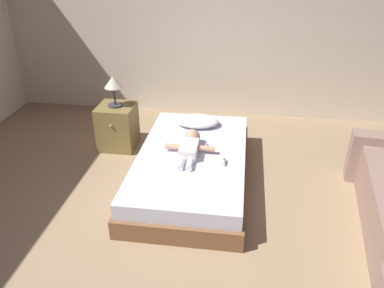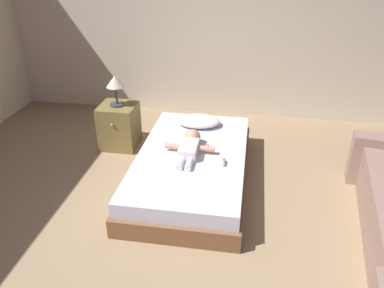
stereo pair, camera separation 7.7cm
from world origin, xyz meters
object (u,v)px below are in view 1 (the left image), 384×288
object	(u,v)px
toothbrush	(209,147)
lamp	(113,84)
baby_bottle	(223,161)
baby	(190,146)
nightstand	(118,126)
pillow	(197,121)
bed	(192,167)

from	to	relation	value
toothbrush	lamp	size ratio (longest dim) A/B	0.38
toothbrush	lamp	world-z (taller)	lamp
toothbrush	baby_bottle	size ratio (longest dim) A/B	1.35
baby	nightstand	bearing A→B (deg)	147.67
pillow	bed	bearing A→B (deg)	-87.08
baby	baby_bottle	distance (m)	0.40
nightstand	lamp	world-z (taller)	lamp
baby	nightstand	xyz separation A→B (m)	(-0.98, 0.62, -0.13)
pillow	toothbrush	size ratio (longest dim) A/B	3.65
baby	toothbrush	bearing A→B (deg)	30.91
pillow	nightstand	world-z (taller)	nightstand
baby	lamp	bearing A→B (deg)	147.67
lamp	toothbrush	bearing A→B (deg)	-23.36
bed	nightstand	size ratio (longest dim) A/B	3.77
lamp	baby_bottle	size ratio (longest dim) A/B	3.52
bed	baby	bearing A→B (deg)	150.51
baby	pillow	bearing A→B (deg)	90.88
pillow	lamp	distance (m)	1.05
baby	baby_bottle	world-z (taller)	baby
nightstand	lamp	distance (m)	0.54
pillow	baby	size ratio (longest dim) A/B	0.80
bed	pillow	bearing A→B (deg)	92.92
baby	nightstand	size ratio (longest dim) A/B	1.19
nightstand	bed	bearing A→B (deg)	-32.26
toothbrush	lamp	xyz separation A→B (m)	(-1.17, 0.50, 0.46)
bed	toothbrush	bearing A→B (deg)	37.36
pillow	toothbrush	world-z (taller)	pillow
bed	toothbrush	world-z (taller)	toothbrush
toothbrush	baby_bottle	bearing A→B (deg)	-61.75
pillow	toothbrush	bearing A→B (deg)	-69.26
baby	nightstand	distance (m)	1.17
nightstand	lamp	size ratio (longest dim) A/B	1.48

